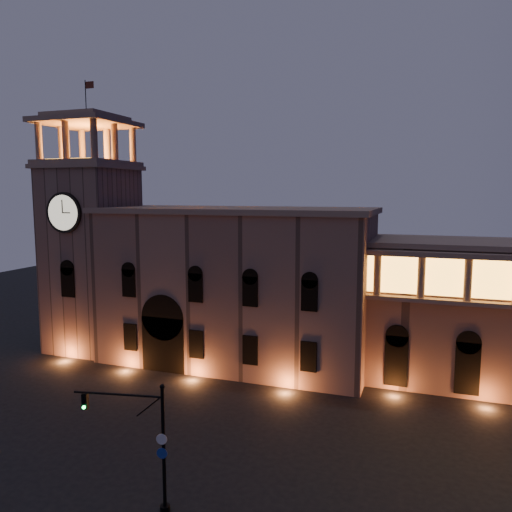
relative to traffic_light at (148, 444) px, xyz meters
The scene contains 4 objects.
ground 7.33m from the traffic_light, 121.05° to the left, with size 160.00×160.00×0.00m, color black.
government_building 27.92m from the traffic_light, 100.80° to the left, with size 30.80×12.80×17.60m.
clock_tower 36.14m from the traffic_light, 132.10° to the left, with size 9.80×9.80×32.40m.
traffic_light is the anchor object (origin of this frame).
Camera 1 is at (18.59, -29.68, 19.20)m, focal length 35.00 mm.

